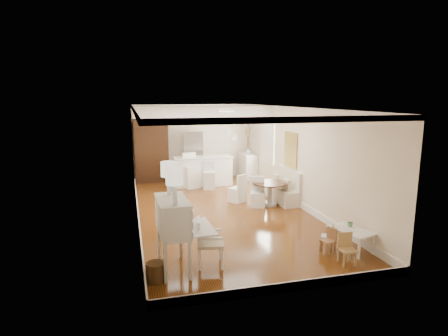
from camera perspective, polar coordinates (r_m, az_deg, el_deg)
name	(u,v)px	position (r m, az deg, el deg)	size (l,w,h in m)	color
room	(220,138)	(10.25, -0.61, 4.64)	(9.00, 9.04, 2.82)	brown
secretary_bureau	(173,235)	(6.83, -7.77, -10.05)	(1.04, 1.06, 1.33)	beige
gustavian_armchair	(210,242)	(7.01, -2.10, -11.24)	(0.52, 0.52, 0.90)	white
wicker_basket	(156,272)	(6.68, -10.38, -15.31)	(0.33, 0.33, 0.33)	#503419
kids_table	(350,240)	(8.17, 18.71, -10.31)	(0.52, 0.87, 0.43)	silver
kids_chair_a	(328,240)	(7.91, 15.54, -10.57)	(0.25, 0.25, 0.51)	#9D6C47
kids_chair_b	(327,236)	(8.14, 15.44, -9.95)	(0.24, 0.24, 0.50)	#9F7348
kids_chair_c	(347,249)	(7.47, 18.30, -11.67)	(0.29, 0.29, 0.59)	tan
banquette	(282,185)	(11.28, 8.87, -2.61)	(0.52, 1.60, 0.98)	silver
dining_table	(270,194)	(10.84, 6.96, -3.94)	(0.99, 0.99, 0.67)	#452916
slip_chair_near	(258,192)	(10.66, 5.15, -3.68)	(0.40, 0.42, 0.85)	white
slip_chair_far	(237,188)	(11.10, 2.05, -3.06)	(0.40, 0.42, 0.85)	white
breakfast_counter	(203,171)	(13.17, -3.22, -0.46)	(2.05, 0.65, 1.03)	white
bar_stool_left	(191,171)	(12.84, -4.98, -0.39)	(0.48, 0.48, 1.20)	white
bar_stool_right	(209,175)	(12.63, -2.32, -1.13)	(0.38, 0.38, 0.95)	silver
pantry_cabinet	(151,151)	(13.91, -11.02, 2.62)	(1.20, 0.60, 2.30)	#381E11
fridge	(203,155)	(14.15, -3.28, 1.92)	(0.75, 0.65, 1.80)	silver
sideboard	(248,166)	(14.34, 3.67, 0.32)	(0.45, 1.00, 0.96)	white
pencil_cup	(350,224)	(8.27, 18.65, -8.14)	(0.11, 0.11, 0.09)	#5A9B62
branch_vase	(248,151)	(14.27, 3.69, 2.63)	(0.19, 0.19, 0.20)	white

